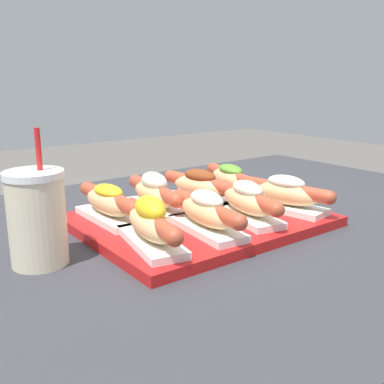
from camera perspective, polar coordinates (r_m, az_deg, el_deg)
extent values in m
cube|color=red|center=(0.84, 0.82, -3.51)|extent=(0.43, 0.34, 0.02)
cube|color=white|center=(0.69, -5.22, -6.26)|extent=(0.09, 0.17, 0.01)
ellipsoid|color=#DBB77A|center=(0.68, -5.28, -4.06)|extent=(0.07, 0.15, 0.04)
cylinder|color=#AD472D|center=(0.68, -5.29, -3.49)|extent=(0.06, 0.18, 0.03)
sphere|color=#AD472D|center=(0.60, -2.23, -5.83)|extent=(0.03, 0.03, 0.03)
sphere|color=#AD472D|center=(0.76, -7.70, -1.63)|extent=(0.03, 0.03, 0.03)
ellipsoid|color=yellow|center=(0.68, -5.32, -2.11)|extent=(0.05, 0.08, 0.04)
cube|color=white|center=(0.75, 1.84, -4.61)|extent=(0.08, 0.17, 0.01)
ellipsoid|color=#DBB77A|center=(0.74, 1.85, -2.56)|extent=(0.06, 0.15, 0.04)
cylinder|color=#AD472D|center=(0.74, 1.86, -2.03)|extent=(0.04, 0.18, 0.03)
sphere|color=#AD472D|center=(0.67, 6.03, -3.86)|extent=(0.03, 0.03, 0.03)
sphere|color=#AD472D|center=(0.81, -1.56, -0.51)|extent=(0.03, 0.03, 0.03)
ellipsoid|color=silver|center=(0.73, 1.87, -0.91)|extent=(0.05, 0.08, 0.03)
cube|color=white|center=(0.82, 6.96, -3.01)|extent=(0.09, 0.17, 0.01)
ellipsoid|color=#DBB77A|center=(0.81, 7.02, -1.12)|extent=(0.08, 0.15, 0.04)
cylinder|color=#AD472D|center=(0.81, 7.04, -0.64)|extent=(0.06, 0.18, 0.03)
sphere|color=#AD472D|center=(0.74, 10.73, -2.24)|extent=(0.03, 0.03, 0.03)
sphere|color=#AD472D|center=(0.88, 3.95, 0.71)|extent=(0.03, 0.03, 0.03)
ellipsoid|color=silver|center=(0.81, 7.07, 0.39)|extent=(0.05, 0.08, 0.03)
cube|color=white|center=(0.88, 11.71, -1.89)|extent=(0.09, 0.17, 0.01)
ellipsoid|color=#DBB77A|center=(0.88, 11.80, -0.13)|extent=(0.07, 0.15, 0.04)
cylinder|color=#AD472D|center=(0.88, 11.83, 0.32)|extent=(0.06, 0.18, 0.03)
sphere|color=#AD472D|center=(0.84, 17.04, -0.69)|extent=(0.03, 0.03, 0.03)
sphere|color=#AD472D|center=(0.92, 7.12, 1.24)|extent=(0.03, 0.03, 0.03)
ellipsoid|color=silver|center=(0.87, 11.87, 1.24)|extent=(0.05, 0.08, 0.03)
cube|color=white|center=(0.82, -10.44, -3.12)|extent=(0.06, 0.16, 0.01)
ellipsoid|color=#DBB77A|center=(0.81, -10.53, -1.23)|extent=(0.05, 0.14, 0.04)
cylinder|color=#AD472D|center=(0.81, -10.55, -0.74)|extent=(0.03, 0.18, 0.03)
sphere|color=#AD472D|center=(0.73, -7.36, -2.18)|extent=(0.03, 0.03, 0.03)
sphere|color=#AD472D|center=(0.89, -13.19, 0.45)|extent=(0.03, 0.03, 0.03)
ellipsoid|color=yellow|center=(0.81, -10.60, 0.16)|extent=(0.04, 0.08, 0.02)
cube|color=white|center=(0.87, -4.77, -2.00)|extent=(0.08, 0.17, 0.01)
ellipsoid|color=#DBB77A|center=(0.86, -4.80, -0.21)|extent=(0.06, 0.15, 0.04)
cylinder|color=#AD472D|center=(0.86, -4.81, 0.26)|extent=(0.05, 0.18, 0.03)
sphere|color=#AD472D|center=(0.78, -1.96, -1.11)|extent=(0.03, 0.03, 0.03)
sphere|color=#AD472D|center=(0.93, -7.20, 1.40)|extent=(0.03, 0.03, 0.03)
ellipsoid|color=silver|center=(0.85, -4.84, 1.34)|extent=(0.05, 0.08, 0.04)
cube|color=white|center=(0.92, 0.99, -0.95)|extent=(0.08, 0.17, 0.01)
ellipsoid|color=#DBB77A|center=(0.91, 1.00, 0.74)|extent=(0.07, 0.15, 0.04)
cylinder|color=#AD472D|center=(0.91, 1.00, 1.18)|extent=(0.05, 0.18, 0.03)
sphere|color=#AD472D|center=(0.85, 5.30, 0.21)|extent=(0.03, 0.03, 0.03)
sphere|color=#AD472D|center=(0.97, -2.77, 2.02)|extent=(0.03, 0.03, 0.03)
ellipsoid|color=brown|center=(0.91, 1.00, 2.07)|extent=(0.05, 0.08, 0.03)
cube|color=white|center=(0.99, 4.86, 0.13)|extent=(0.10, 0.17, 0.01)
ellipsoid|color=#DBB77A|center=(0.99, 4.89, 1.71)|extent=(0.08, 0.15, 0.04)
cylinder|color=#AD472D|center=(0.98, 4.90, 2.11)|extent=(0.07, 0.18, 0.03)
sphere|color=#AD472D|center=(0.91, 7.57, 1.02)|extent=(0.03, 0.03, 0.03)
sphere|color=#AD472D|center=(1.06, 2.61, 3.05)|extent=(0.03, 0.03, 0.03)
ellipsoid|color=#5B992D|center=(0.98, 4.92, 2.86)|extent=(0.06, 0.09, 0.02)
cylinder|color=white|center=(1.11, 11.35, 0.68)|extent=(0.07, 0.07, 0.02)
cylinder|color=yellow|center=(1.10, 11.37, 1.03)|extent=(0.06, 0.06, 0.01)
cylinder|color=beige|center=(0.69, -19.14, -3.49)|extent=(0.08, 0.08, 0.13)
cylinder|color=white|center=(0.67, -19.63, 2.17)|extent=(0.09, 0.09, 0.01)
cylinder|color=red|center=(0.67, -19.04, 5.22)|extent=(0.01, 0.01, 0.06)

